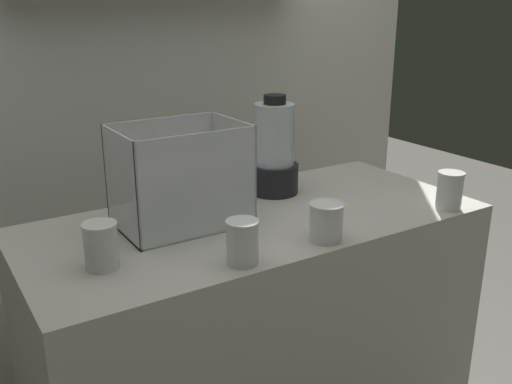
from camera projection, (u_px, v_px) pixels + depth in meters
name	position (u px, v px, depth m)	size (l,w,h in m)	color
counter	(256.00, 344.00, 1.88)	(1.40, 0.64, 0.90)	beige
back_wall_unit	(152.00, 71.00, 2.23)	(2.60, 0.24, 2.50)	silver
carrot_display_bin	(179.00, 194.00, 1.65)	(0.36, 0.25, 0.30)	white
blender_pitcher	(274.00, 153.00, 1.92)	(0.17, 0.17, 0.33)	black
juice_cup_beet_far_left	(101.00, 249.00, 1.39)	(0.09, 0.09, 0.12)	white
juice_cup_carrot_left	(243.00, 245.00, 1.41)	(0.08, 0.08, 0.11)	white
juice_cup_carrot_middle	(326.00, 224.00, 1.55)	(0.10, 0.10, 0.11)	white
juice_cup_pomegranate_right	(450.00, 192.00, 1.79)	(0.08, 0.08, 0.12)	white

